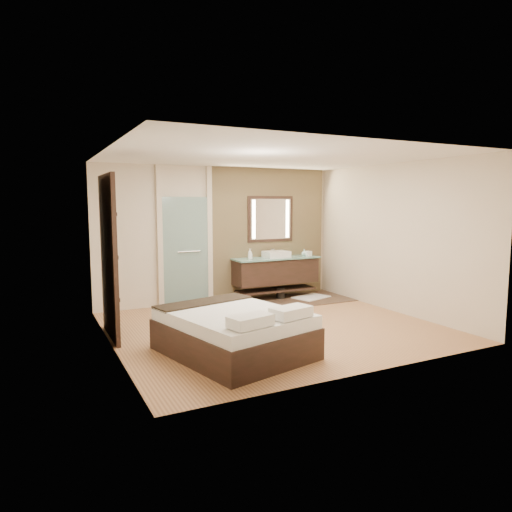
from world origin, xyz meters
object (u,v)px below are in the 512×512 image
vanity (276,271)px  bed (234,332)px  mirror_unit (271,219)px  waste_bin (280,293)px

vanity → bed: 3.61m
mirror_unit → waste_bin: mirror_unit is taller
waste_bin → vanity: bearing=137.5°
vanity → waste_bin: vanity is taller
mirror_unit → waste_bin: (0.07, -0.31, -1.53)m
vanity → mirror_unit: size_ratio=1.75×
vanity → mirror_unit: mirror_unit is taller
vanity → bed: size_ratio=0.86×
mirror_unit → bed: (-2.20, -3.08, -1.35)m
mirror_unit → bed: mirror_unit is taller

